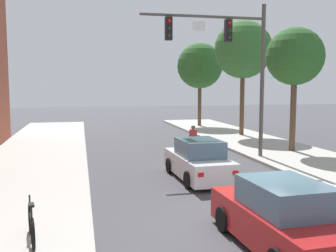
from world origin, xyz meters
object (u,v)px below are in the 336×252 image
object	(u,v)px
bicycle_leaning	(31,225)
street_tree_third	(243,50)
car_following_red	(281,219)
street_tree_second	(295,57)
car_lead_white	(198,161)
traffic_signal_mast	(230,52)
pedestrian_crossing_road	(193,139)
street_tree_farthest	(200,66)

from	to	relation	value
bicycle_leaning	street_tree_third	size ratio (longest dim) A/B	0.21
car_following_red	street_tree_second	xyz separation A→B (m)	(6.93, 11.29, 4.50)
bicycle_leaning	car_lead_white	bearing A→B (deg)	43.85
traffic_signal_mast	bicycle_leaning	distance (m)	13.00
traffic_signal_mast	bicycle_leaning	xyz separation A→B (m)	(-8.26, -8.83, -4.79)
traffic_signal_mast	street_tree_third	size ratio (longest dim) A/B	0.92
pedestrian_crossing_road	street_tree_second	xyz separation A→B (m)	(5.57, -0.29, 4.31)
car_lead_white	bicycle_leaning	distance (m)	7.84
car_lead_white	bicycle_leaning	size ratio (longest dim) A/B	2.45
traffic_signal_mast	car_lead_white	distance (m)	6.29
car_lead_white	car_following_red	size ratio (longest dim) A/B	1.00
car_following_red	street_tree_farthest	xyz separation A→B (m)	(5.99, 25.23, 4.70)
car_following_red	street_tree_farthest	world-z (taller)	street_tree_farthest
street_tree_third	traffic_signal_mast	bearing A→B (deg)	-117.53
street_tree_second	street_tree_farthest	world-z (taller)	street_tree_farthest
car_following_red	street_tree_second	size ratio (longest dim) A/B	0.65
pedestrian_crossing_road	street_tree_second	bearing A→B (deg)	-2.95
car_lead_white	street_tree_second	xyz separation A→B (m)	(6.78, 4.54, 4.50)
car_following_red	pedestrian_crossing_road	size ratio (longest dim) A/B	2.62
street_tree_third	car_following_red	bearing A→B (deg)	-110.97
street_tree_second	car_following_red	bearing A→B (deg)	-121.53
pedestrian_crossing_road	bicycle_leaning	distance (m)	12.34
car_lead_white	car_following_red	world-z (taller)	same
car_following_red	street_tree_third	distance (m)	20.43
car_following_red	street_tree_farthest	size ratio (longest dim) A/B	0.59
car_following_red	bicycle_leaning	xyz separation A→B (m)	(-5.50, 1.33, -0.18)
street_tree_farthest	car_following_red	bearing A→B (deg)	-103.36
pedestrian_crossing_road	car_following_red	bearing A→B (deg)	-96.69
bicycle_leaning	pedestrian_crossing_road	bearing A→B (deg)	56.22
street_tree_second	street_tree_third	size ratio (longest dim) A/B	0.82
car_following_red	pedestrian_crossing_road	xyz separation A→B (m)	(1.36, 11.58, 0.19)
pedestrian_crossing_road	street_tree_third	xyz separation A→B (m)	(5.68, 6.79, 5.32)
pedestrian_crossing_road	street_tree_third	world-z (taller)	street_tree_third
street_tree_second	street_tree_farthest	bearing A→B (deg)	93.85
car_following_red	street_tree_third	size ratio (longest dim) A/B	0.53
car_following_red	street_tree_farthest	bearing A→B (deg)	76.64
car_following_red	bicycle_leaning	distance (m)	5.66
car_following_red	street_tree_third	world-z (taller)	street_tree_third
pedestrian_crossing_road	street_tree_farthest	bearing A→B (deg)	71.25
pedestrian_crossing_road	street_tree_third	size ratio (longest dim) A/B	0.20
car_lead_white	street_tree_second	bearing A→B (deg)	33.80
pedestrian_crossing_road	traffic_signal_mast	bearing A→B (deg)	-45.49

